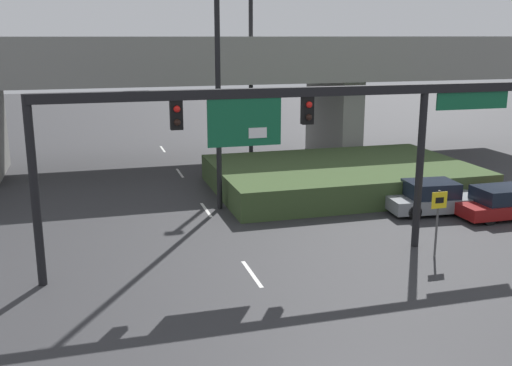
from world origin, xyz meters
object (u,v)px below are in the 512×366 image
(signal_gantry, at_px, (280,121))
(highway_light_pole_near, at_px, (251,53))
(parked_sedan_near_right, at_px, (432,198))
(highway_light_pole_far, at_px, (217,33))
(speed_limit_sign, at_px, (438,214))
(parked_sedan_mid_right, at_px, (503,203))

(signal_gantry, bearing_deg, highway_light_pole_near, 78.58)
(signal_gantry, bearing_deg, parked_sedan_near_right, 23.91)
(highway_light_pole_near, distance_m, highway_light_pole_far, 7.82)
(speed_limit_sign, xyz_separation_m, parked_sedan_mid_right, (5.63, 3.58, -1.00))
(speed_limit_sign, bearing_deg, highway_light_pole_far, 126.56)
(parked_sedan_near_right, distance_m, parked_sedan_mid_right, 3.02)
(signal_gantry, distance_m, parked_sedan_near_right, 10.33)
(highway_light_pole_near, height_order, parked_sedan_near_right, highway_light_pole_near)
(signal_gantry, distance_m, speed_limit_sign, 6.64)
(parked_sedan_near_right, bearing_deg, parked_sedan_mid_right, -24.28)
(highway_light_pole_near, distance_m, parked_sedan_mid_right, 15.67)
(speed_limit_sign, distance_m, parked_sedan_near_right, 5.97)
(highway_light_pole_near, bearing_deg, signal_gantry, -101.42)
(parked_sedan_mid_right, bearing_deg, parked_sedan_near_right, 150.56)
(speed_limit_sign, xyz_separation_m, parked_sedan_near_right, (3.00, 5.07, -0.96))
(highway_light_pole_far, bearing_deg, parked_sedan_near_right, -19.47)
(highway_light_pole_far, xyz_separation_m, parked_sedan_mid_right, (11.80, -4.73, -7.33))
(signal_gantry, xyz_separation_m, speed_limit_sign, (5.57, -1.27, -3.38))
(signal_gantry, relative_size, highway_light_pole_near, 1.33)
(highway_light_pole_far, distance_m, parked_sedan_mid_right, 14.67)
(signal_gantry, relative_size, parked_sedan_near_right, 3.94)
(parked_sedan_near_right, bearing_deg, highway_light_pole_near, 124.72)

